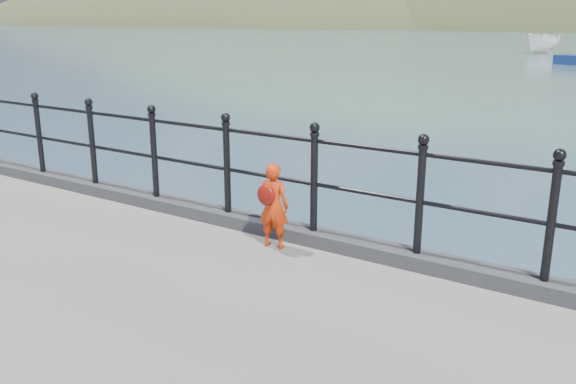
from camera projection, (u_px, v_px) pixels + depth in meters
The scene contains 5 objects.
ground at pixel (277, 306), 7.45m from camera, with size 600.00×600.00×0.00m, color #2D4251.
kerb at pixel (269, 227), 7.03m from camera, with size 60.00×0.30×0.15m, color #28282B.
railing at pixel (268, 163), 6.82m from camera, with size 18.11×0.11×1.20m.
child at pixel (273, 205), 6.49m from camera, with size 0.38×0.33×0.93m.
launch_white at pixel (542, 43), 59.55m from camera, with size 1.93×5.13×1.98m, color white.
Camera 1 is at (3.86, -5.57, 3.40)m, focal length 38.00 mm.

